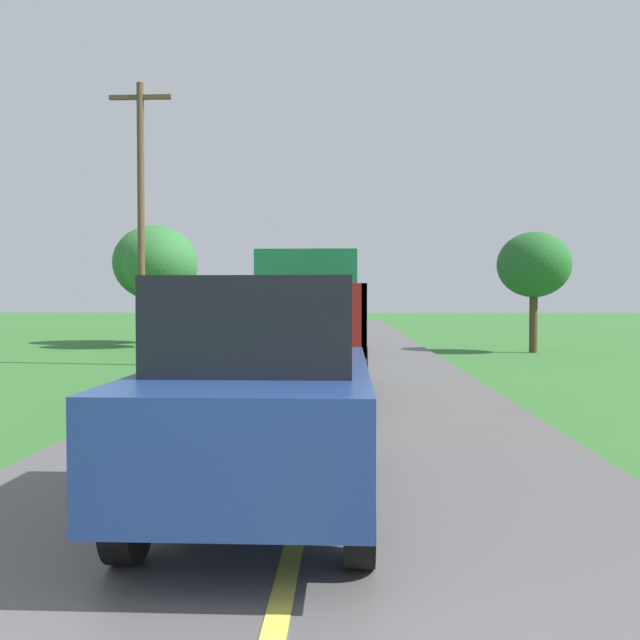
# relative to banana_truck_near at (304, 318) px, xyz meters

# --- Properties ---
(banana_truck_near) EXTENTS (2.38, 5.82, 2.80)m
(banana_truck_near) POSITION_rel_banana_truck_near_xyz_m (0.00, 0.00, 0.00)
(banana_truck_near) COLOR #2D2D30
(banana_truck_near) RESTS_ON road_surface
(banana_truck_far) EXTENTS (2.38, 5.81, 2.80)m
(banana_truck_far) POSITION_rel_banana_truck_near_xyz_m (-0.07, 10.16, 0.00)
(banana_truck_far) COLOR #2D2D30
(banana_truck_far) RESTS_ON road_surface
(utility_pole_roadside) EXTENTS (1.76, 0.20, 7.94)m
(utility_pole_roadside) POSITION_rel_banana_truck_near_xyz_m (-4.99, 5.41, 2.77)
(utility_pole_roadside) COLOR brown
(utility_pole_roadside) RESTS_ON ground
(roadside_tree_near_left) EXTENTS (2.54, 2.54, 4.23)m
(roadside_tree_near_left) POSITION_rel_banana_truck_near_xyz_m (7.34, 10.49, 1.60)
(roadside_tree_near_left) COLOR #4C3823
(roadside_tree_near_left) RESTS_ON ground
(roadside_tree_mid_right) EXTENTS (2.83, 2.83, 4.43)m
(roadside_tree_mid_right) POSITION_rel_banana_truck_near_xyz_m (-6.40, 12.37, 1.67)
(roadside_tree_mid_right) COLOR #4C3823
(roadside_tree_mid_right) RESTS_ON ground
(roadside_tree_far_left) EXTENTS (3.54, 3.54, 5.02)m
(roadside_tree_far_left) POSITION_rel_banana_truck_near_xyz_m (-7.36, 15.01, 1.95)
(roadside_tree_far_left) COLOR #4C3823
(roadside_tree_far_left) RESTS_ON ground
(following_car) EXTENTS (1.74, 4.10, 1.92)m
(following_car) POSITION_rel_banana_truck_near_xyz_m (0.20, -7.97, -0.40)
(following_car) COLOR navy
(following_car) RESTS_ON road_surface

